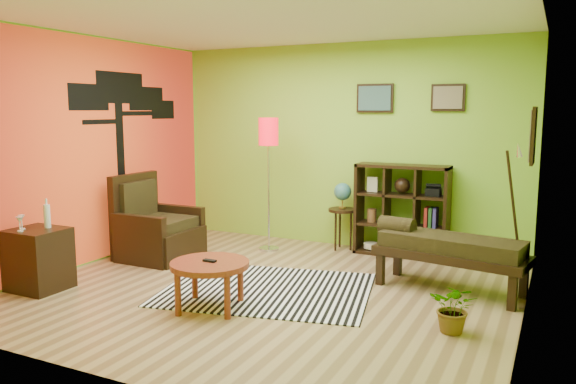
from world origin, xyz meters
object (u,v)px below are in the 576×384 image
at_px(cube_shelf, 403,211).
at_px(side_cabinet, 39,259).
at_px(bench, 446,247).
at_px(globe_table, 342,199).
at_px(floor_lamp, 269,144).
at_px(potted_plant, 454,313).
at_px(armchair, 155,233).
at_px(coffee_table, 210,268).

bearing_deg(cube_shelf, side_cabinet, -135.46).
bearing_deg(bench, globe_table, 143.86).
relative_size(floor_lamp, bench, 1.10).
height_order(floor_lamp, cube_shelf, floor_lamp).
xyz_separation_m(cube_shelf, potted_plant, (1.07, -2.34, -0.43)).
bearing_deg(side_cabinet, armchair, 80.18).
bearing_deg(coffee_table, armchair, 143.10).
distance_m(coffee_table, armchair, 2.12).
bearing_deg(armchair, potted_plant, -12.32).
relative_size(coffee_table, armchair, 0.70).
height_order(coffee_table, globe_table, globe_table).
bearing_deg(globe_table, potted_plant, -50.70).
bearing_deg(potted_plant, armchair, 167.68).
distance_m(coffee_table, potted_plant, 2.27).
relative_size(side_cabinet, potted_plant, 2.20).
bearing_deg(floor_lamp, armchair, -138.85).
distance_m(side_cabinet, potted_plant, 4.25).
height_order(cube_shelf, potted_plant, cube_shelf).
relative_size(coffee_table, cube_shelf, 0.63).
bearing_deg(bench, cube_shelf, 123.13).
height_order(side_cabinet, potted_plant, side_cabinet).
distance_m(side_cabinet, floor_lamp, 3.14).
distance_m(floor_lamp, bench, 2.77).
relative_size(coffee_table, globe_table, 0.82).
bearing_deg(armchair, side_cabinet, -99.82).
relative_size(floor_lamp, cube_shelf, 1.50).
distance_m(coffee_table, bench, 2.48).
xyz_separation_m(cube_shelf, bench, (0.78, -1.20, -0.14)).
xyz_separation_m(coffee_table, side_cabinet, (-1.97, -0.30, -0.07)).
xyz_separation_m(floor_lamp, potted_plant, (2.78, -1.85, -1.28)).
distance_m(coffee_table, globe_table, 2.77).
bearing_deg(side_cabinet, coffee_table, 8.78).
height_order(globe_table, cube_shelf, cube_shelf).
distance_m(side_cabinet, cube_shelf, 4.38).
bearing_deg(potted_plant, globe_table, 129.30).
bearing_deg(floor_lamp, side_cabinet, -118.73).
height_order(coffee_table, floor_lamp, floor_lamp).
bearing_deg(coffee_table, potted_plant, 10.70).
bearing_deg(potted_plant, floor_lamp, 146.38).
distance_m(coffee_table, floor_lamp, 2.56).
relative_size(side_cabinet, cube_shelf, 0.81).
relative_size(armchair, cube_shelf, 0.90).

